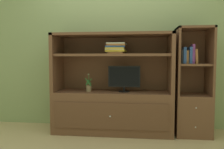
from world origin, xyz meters
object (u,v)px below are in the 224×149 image
(potted_plant, at_px, (89,88))
(media_console, at_px, (112,101))
(upright_book_row, at_px, (189,56))
(tv_monitor, at_px, (124,78))
(bookshelf_tall, at_px, (192,99))
(magazine_stack, at_px, (116,48))

(potted_plant, bearing_deg, media_console, 9.34)
(potted_plant, relative_size, upright_book_row, 0.97)
(media_console, relative_size, tv_monitor, 3.72)
(potted_plant, height_order, bookshelf_tall, bookshelf_tall)
(tv_monitor, height_order, bookshelf_tall, bookshelf_tall)
(tv_monitor, height_order, magazine_stack, magazine_stack)
(potted_plant, distance_m, upright_book_row, 1.49)
(bookshelf_tall, bearing_deg, upright_book_row, -171.89)
(media_console, bearing_deg, upright_book_row, -0.32)
(media_console, height_order, bookshelf_tall, bookshelf_tall)
(potted_plant, bearing_deg, magazine_stack, 6.46)
(magazine_stack, bearing_deg, bookshelf_tall, 0.76)
(bookshelf_tall, bearing_deg, media_console, -179.84)
(media_console, height_order, potted_plant, media_console)
(potted_plant, bearing_deg, bookshelf_tall, 2.30)
(tv_monitor, xyz_separation_m, magazine_stack, (-0.12, 0.02, 0.42))
(upright_book_row, bearing_deg, media_console, 179.68)
(media_console, distance_m, tv_monitor, 0.38)
(media_console, distance_m, magazine_stack, 0.76)
(tv_monitor, relative_size, upright_book_row, 1.71)
(magazine_stack, xyz_separation_m, upright_book_row, (1.01, 0.01, -0.11))
(magazine_stack, relative_size, bookshelf_tall, 0.24)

